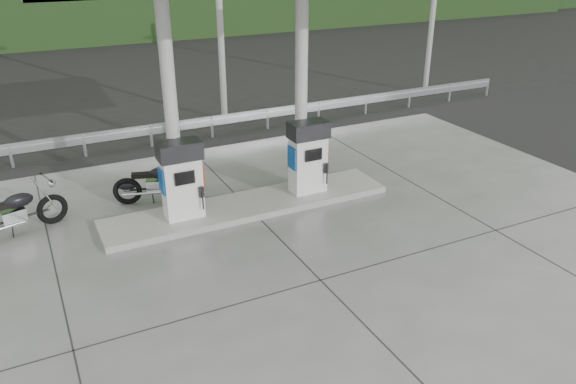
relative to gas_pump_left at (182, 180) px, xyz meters
name	(u,v)px	position (x,y,z in m)	size (l,w,h in m)	color
ground	(297,257)	(1.60, -2.50, -1.07)	(160.00, 160.00, 0.00)	black
forecourt_apron	(297,256)	(1.60, -2.50, -1.06)	(18.00, 14.00, 0.02)	#63635E
pump_island	(249,205)	(1.60, 0.00, -0.98)	(7.00, 1.40, 0.15)	gray
gas_pump_left	(182,180)	(0.00, 0.00, 0.00)	(0.95, 0.55, 1.80)	white
gas_pump_right	(308,157)	(3.20, 0.00, 0.00)	(0.95, 0.55, 1.80)	white
canopy_column_left	(171,106)	(0.00, 0.40, 1.60)	(0.30, 0.30, 5.00)	silver
canopy_column_right	(301,89)	(3.20, 0.40, 1.60)	(0.30, 0.30, 5.00)	silver
guardrail	(181,120)	(1.60, 5.50, -0.36)	(26.00, 0.16, 1.42)	#AAADB2
road	(155,114)	(1.60, 9.00, -1.07)	(60.00, 7.00, 0.01)	black
utility_pole_b	(219,4)	(3.60, 7.00, 2.93)	(0.22, 0.22, 8.00)	#989993
motorcycle_left	(16,213)	(-3.44, 1.09, -0.55)	(2.11, 0.67, 1.00)	black
motorcycle_right	(159,183)	(-0.22, 1.35, -0.56)	(2.07, 0.65, 0.98)	black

